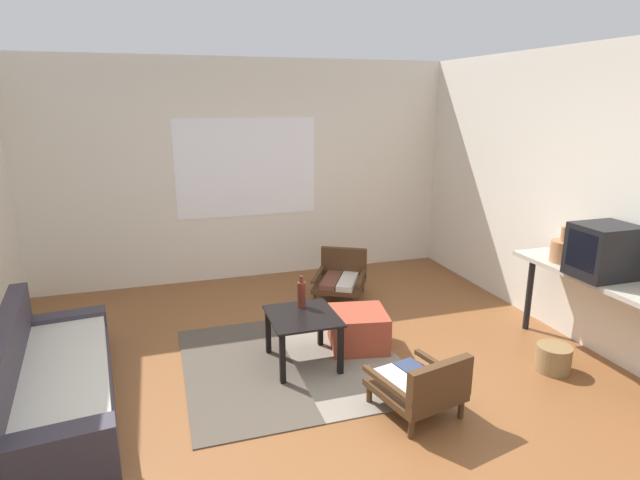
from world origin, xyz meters
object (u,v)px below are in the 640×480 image
clay_vase (564,250)px  glass_bottle (302,294)px  armchair_by_window (341,277)px  wicker_basket (553,358)px  ottoman_orange (358,329)px  crt_television (603,251)px  couch (49,382)px  coffee_table (303,324)px  armchair_striped_foreground (421,385)px  console_shelf (589,284)px

clay_vase → glass_bottle: clay_vase is taller
armchair_by_window → wicker_basket: size_ratio=2.84×
ottoman_orange → crt_television: bearing=-27.9°
ottoman_orange → clay_vase: (1.75, -0.51, 0.75)m
couch → clay_vase: bearing=-4.0°
crt_television → glass_bottle: 2.51m
coffee_table → wicker_basket: bearing=-20.9°
crt_television → couch: bearing=170.6°
clay_vase → glass_bottle: (-2.28, 0.55, -0.35)m
crt_television → glass_bottle: (-2.27, 0.96, -0.46)m
armchair_striped_foreground → clay_vase: bearing=19.7°
couch → ottoman_orange: (2.53, 0.22, -0.04)m
crt_television → wicker_basket: (-0.34, 0.02, -0.92)m
armchair_by_window → ottoman_orange: 1.29m
glass_bottle → armchair_by_window: bearing=56.4°
armchair_striped_foreground → glass_bottle: size_ratio=2.36×
glass_bottle → couch: bearing=-172.9°
console_shelf → glass_bottle: size_ratio=5.24×
console_shelf → glass_bottle: (-2.28, 0.86, -0.14)m
armchair_striped_foreground → wicker_basket: size_ratio=2.37×
clay_vase → coffee_table: bearing=170.9°
armchair_striped_foreground → ottoman_orange: armchair_striped_foreground is taller
coffee_table → crt_television: bearing=-18.6°
clay_vase → armchair_by_window: bearing=129.6°
armchair_by_window → clay_vase: size_ratio=2.51×
console_shelf → armchair_by_window: bearing=125.0°
ottoman_orange → glass_bottle: glass_bottle is taller
ottoman_orange → clay_vase: 1.97m
clay_vase → console_shelf: bearing=-90.0°
armchair_striped_foreground → clay_vase: clay_vase is taller
coffee_table → crt_television: size_ratio=1.36×
armchair_striped_foreground → coffee_table: bearing=121.5°
coffee_table → glass_bottle: size_ratio=2.19×
clay_vase → glass_bottle: 2.37m
coffee_table → armchair_striped_foreground: bearing=-58.5°
clay_vase → wicker_basket: 0.96m
armchair_by_window → console_shelf: (1.46, -2.09, 0.48)m
console_shelf → coffee_table: bearing=163.5°
ottoman_orange → console_shelf: console_shelf is taller
couch → console_shelf: console_shelf is taller
coffee_table → armchair_striped_foreground: size_ratio=0.93×
couch → armchair_by_window: size_ratio=2.59×
crt_television → armchair_striped_foreground: bearing=-173.3°
couch → armchair_striped_foreground: (2.56, -0.91, 0.02)m
armchair_by_window → armchair_striped_foreground: bearing=-96.0°
couch → ottoman_orange: size_ratio=4.19×
armchair_by_window → glass_bottle: 1.51m
coffee_table → console_shelf: (2.32, -0.69, 0.35)m
crt_television → wicker_basket: crt_television is taller
armchair_striped_foreground → wicker_basket: 1.40m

